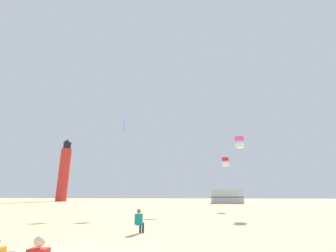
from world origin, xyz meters
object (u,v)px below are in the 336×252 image
at_px(kite_diamond_blue, 124,124).
at_px(kite_box_rainbow, 240,142).
at_px(kite_flyer_standing, 139,220).
at_px(kite_box_scarlet, 225,162).
at_px(kite_diamond_lime, 158,113).
at_px(kite_diamond_cyan, 188,119).
at_px(rv_van_silver, 227,196).
at_px(lighthouse_distant, 64,171).

height_order(kite_diamond_blue, kite_box_rainbow, kite_diamond_blue).
xyz_separation_m(kite_flyer_standing, kite_box_scarlet, (7.20, 18.85, 5.27)).
bearing_deg(kite_box_rainbow, kite_flyer_standing, -124.17).
bearing_deg(kite_diamond_lime, kite_box_scarlet, 18.84).
xyz_separation_m(kite_diamond_cyan, rv_van_silver, (7.49, 20.90, -10.42)).
bearing_deg(kite_box_scarlet, kite_flyer_standing, -110.91).
distance_m(kite_diamond_blue, kite_diamond_lime, 5.10).
bearing_deg(kite_flyer_standing, rv_van_silver, -87.17).
bearing_deg(lighthouse_distant, rv_van_silver, -14.60).
bearing_deg(lighthouse_distant, kite_box_rainbow, -44.98).
relative_size(kite_box_rainbow, kite_diamond_lime, 0.58).
distance_m(kite_diamond_cyan, rv_van_silver, 24.53).
bearing_deg(kite_diamond_lime, kite_flyer_standing, -85.31).
relative_size(kite_box_scarlet, kite_diamond_cyan, 0.51).
distance_m(kite_diamond_lime, lighthouse_distant, 45.97).
height_order(kite_diamond_cyan, kite_diamond_blue, kite_diamond_cyan).
bearing_deg(kite_box_scarlet, kite_box_rainbow, -87.06).
xyz_separation_m(kite_diamond_cyan, kite_diamond_lime, (-3.87, -2.64, 0.08)).
relative_size(kite_box_scarlet, rv_van_silver, 0.98).
relative_size(kite_diamond_lime, rv_van_silver, 1.94).
relative_size(kite_box_rainbow, rv_van_silver, 1.13).
height_order(lighthouse_distant, rv_van_silver, lighthouse_distant).
bearing_deg(rv_van_silver, kite_box_rainbow, -98.55).
bearing_deg(rv_van_silver, kite_box_scarlet, -101.45).
xyz_separation_m(kite_diamond_blue, lighthouse_distant, (-26.70, 37.28, -1.81)).
bearing_deg(kite_box_rainbow, kite_diamond_blue, 171.56).
xyz_separation_m(kite_box_rainbow, lighthouse_distant, (-39.16, 39.13, 1.00)).
relative_size(kite_flyer_standing, rv_van_silver, 0.18).
relative_size(kite_diamond_blue, lighthouse_distant, 0.61).
bearing_deg(kite_diamond_lime, lighthouse_distant, 131.35).
height_order(kite_diamond_cyan, rv_van_silver, kite_diamond_cyan).
xyz_separation_m(kite_diamond_cyan, kite_diamond_blue, (-7.41, -5.54, -2.16)).
xyz_separation_m(kite_diamond_blue, kite_diamond_lime, (3.55, 2.91, 2.24)).
distance_m(kite_diamond_lime, rv_van_silver, 28.17).
distance_m(kite_box_scarlet, kite_box_rainbow, 7.73).
height_order(kite_flyer_standing, kite_box_scarlet, kite_box_scarlet).
bearing_deg(rv_van_silver, kite_flyer_standing, -107.88).
height_order(kite_flyer_standing, kite_diamond_blue, kite_diamond_blue).
bearing_deg(kite_diamond_cyan, kite_box_rainbow, -55.71).
distance_m(kite_diamond_cyan, kite_box_rainbow, 10.24).
relative_size(kite_box_scarlet, lighthouse_distant, 0.38).
bearing_deg(kite_diamond_blue, kite_flyer_standing, -69.56).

